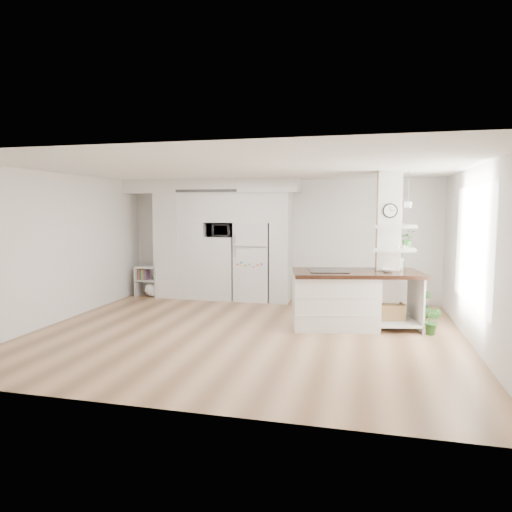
{
  "coord_description": "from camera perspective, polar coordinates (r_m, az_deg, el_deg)",
  "views": [
    {
      "loc": [
        1.91,
        -7.15,
        2.06
      ],
      "look_at": [
        -0.04,
        0.9,
        1.19
      ],
      "focal_mm": 32.0,
      "sensor_mm": 36.0,
      "label": 1
    }
  ],
  "objects": [
    {
      "name": "floor",
      "position": [
        7.68,
        -1.32,
        -9.58
      ],
      "size": [
        7.0,
        6.0,
        0.01
      ],
      "primitive_type": "cube",
      "color": "tan",
      "rests_on": "ground"
    },
    {
      "name": "room",
      "position": [
        7.4,
        -1.35,
        4.39
      ],
      "size": [
        7.04,
        6.04,
        2.72
      ],
      "color": "white",
      "rests_on": "ground"
    },
    {
      "name": "cabinet_wall",
      "position": [
        10.39,
        -5.28,
        2.9
      ],
      "size": [
        4.0,
        0.71,
        2.7
      ],
      "color": "silver",
      "rests_on": "floor"
    },
    {
      "name": "refrigerator",
      "position": [
        10.2,
        -0.3,
        -0.69
      ],
      "size": [
        0.78,
        0.69,
        1.75
      ],
      "color": "silver",
      "rests_on": "floor"
    },
    {
      "name": "column",
      "position": [
        8.33,
        16.78,
        0.84
      ],
      "size": [
        0.69,
        0.9,
        2.7
      ],
      "color": "silver",
      "rests_on": "floor"
    },
    {
      "name": "window",
      "position": [
        7.64,
        25.44,
        1.19
      ],
      "size": [
        0.0,
        2.4,
        2.4
      ],
      "primitive_type": "plane",
      "rotation": [
        1.57,
        0.0,
        -1.57
      ],
      "color": "white",
      "rests_on": "room"
    },
    {
      "name": "pendant_light",
      "position": [
        7.3,
        12.03,
        6.31
      ],
      "size": [
        0.12,
        0.12,
        0.1
      ],
      "primitive_type": "cylinder",
      "color": "white",
      "rests_on": "room"
    },
    {
      "name": "kitchen_island",
      "position": [
        8.09,
        10.66,
        -5.18
      ],
      "size": [
        2.34,
        1.45,
        1.55
      ],
      "rotation": [
        0.0,
        0.0,
        0.2
      ],
      "color": "silver",
      "rests_on": "floor"
    },
    {
      "name": "bookshelf",
      "position": [
        10.95,
        -13.09,
        -3.37
      ],
      "size": [
        0.62,
        0.39,
        0.71
      ],
      "rotation": [
        0.0,
        0.0,
        -0.08
      ],
      "color": "silver",
      "rests_on": "floor"
    },
    {
      "name": "floor_plant_a",
      "position": [
        8.04,
        21.21,
        -7.6
      ],
      "size": [
        0.3,
        0.27,
        0.46
      ],
      "primitive_type": "imported",
      "rotation": [
        0.0,
        0.0,
        -0.32
      ],
      "color": "#2B6428",
      "rests_on": "floor"
    },
    {
      "name": "floor_plant_b",
      "position": [
        9.25,
        20.19,
        -5.68
      ],
      "size": [
        0.36,
        0.36,
        0.5
      ],
      "primitive_type": "imported",
      "rotation": [
        0.0,
        0.0,
        -0.37
      ],
      "color": "#2B6428",
      "rests_on": "floor"
    },
    {
      "name": "microwave",
      "position": [
        10.29,
        -4.45,
        3.23
      ],
      "size": [
        0.54,
        0.37,
        0.3
      ],
      "primitive_type": "imported",
      "color": "#2D2D2D",
      "rests_on": "cabinet_wall"
    },
    {
      "name": "shelf_plant",
      "position": [
        8.5,
        18.45,
        2.06
      ],
      "size": [
        0.27,
        0.23,
        0.3
      ],
      "primitive_type": "imported",
      "color": "#2B6428",
      "rests_on": "column"
    },
    {
      "name": "decor_bowl",
      "position": [
        8.13,
        16.24,
        -1.75
      ],
      "size": [
        0.22,
        0.22,
        0.05
      ],
      "primitive_type": "imported",
      "color": "white",
      "rests_on": "column"
    }
  ]
}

